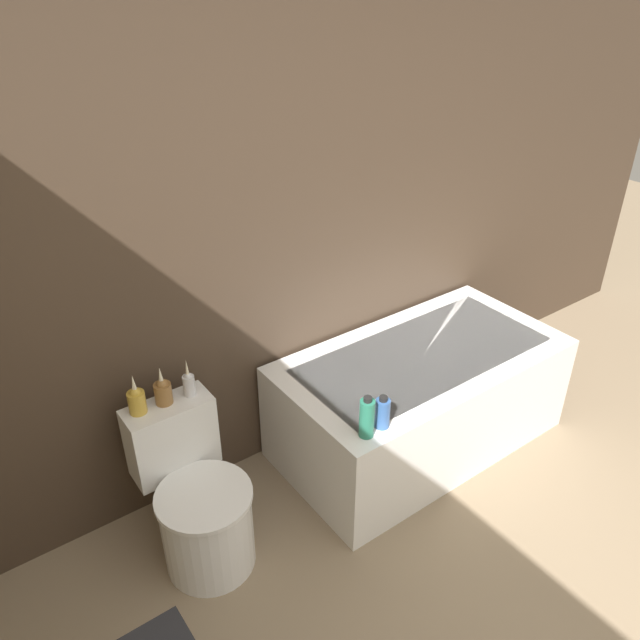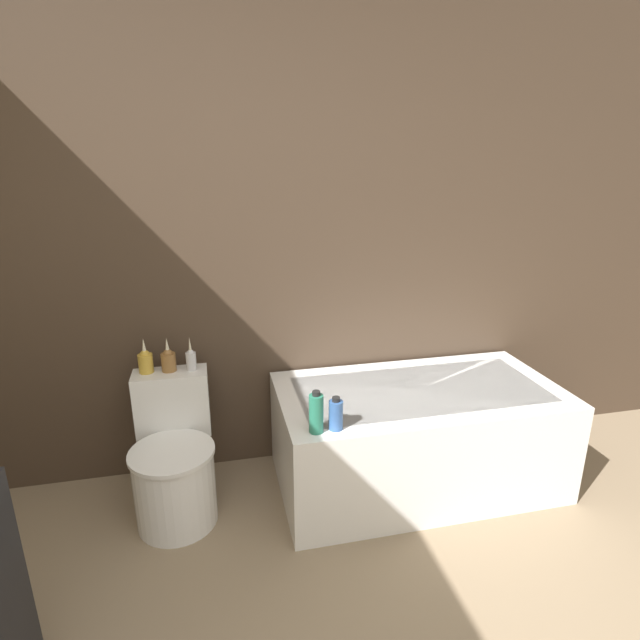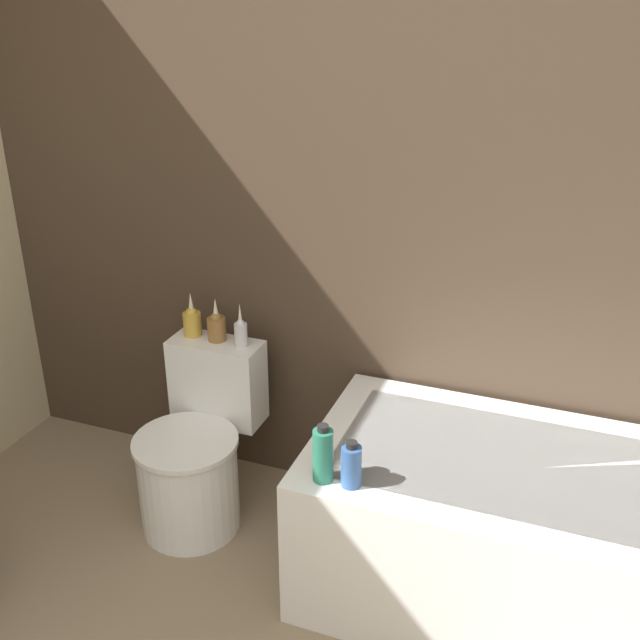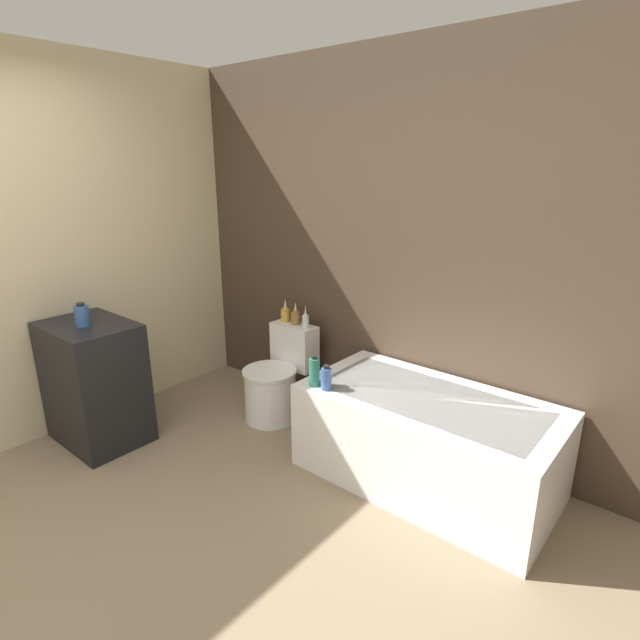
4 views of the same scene
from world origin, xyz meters
name	(u,v)px [view 1 (image 1 of 4)]	position (x,y,z in m)	size (l,w,h in m)	color
wall_back_tiled	(229,225)	(0.00, 2.36, 1.30)	(6.40, 0.06, 2.60)	#423326
bathtub	(419,397)	(0.81, 1.92, 0.28)	(1.49, 0.78, 0.56)	white
toilet	(198,504)	(-0.47, 1.94, 0.28)	(0.40, 0.56, 0.69)	white
vase_gold	(136,399)	(-0.58, 2.16, 0.75)	(0.07, 0.07, 0.18)	gold
vase_silver	(163,391)	(-0.47, 2.16, 0.75)	(0.07, 0.07, 0.18)	olive
vase_bronze	(189,383)	(-0.36, 2.15, 0.75)	(0.05, 0.05, 0.18)	silver
shampoo_bottle_tall	(367,418)	(0.18, 1.62, 0.65)	(0.06, 0.06, 0.20)	#267259
shampoo_bottle_short	(382,413)	(0.27, 1.62, 0.63)	(0.06, 0.06, 0.16)	#335999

